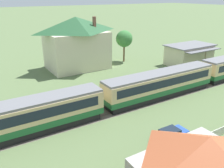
{
  "coord_description": "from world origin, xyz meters",
  "views": [
    {
      "loc": [
        -31.91,
        -25.74,
        15.04
      ],
      "look_at": [
        -14.99,
        1.74,
        2.74
      ],
      "focal_mm": 38.0,
      "sensor_mm": 36.0,
      "label": 1
    }
  ],
  "objects_px": {
    "yard_tree_1": "(124,39)",
    "passenger_train": "(162,83)",
    "station_building": "(189,55)",
    "parked_car_blue": "(170,134)",
    "station_house_dark_green_roof": "(77,42)"
  },
  "relations": [
    {
      "from": "station_house_dark_green_roof",
      "to": "yard_tree_1",
      "type": "xyz_separation_m",
      "value": [
        11.41,
        -0.98,
        -0.19
      ]
    },
    {
      "from": "yard_tree_1",
      "to": "passenger_train",
      "type": "bearing_deg",
      "value": -108.33
    },
    {
      "from": "parked_car_blue",
      "to": "yard_tree_1",
      "type": "bearing_deg",
      "value": 65.71
    },
    {
      "from": "station_building",
      "to": "station_house_dark_green_roof",
      "type": "xyz_separation_m",
      "value": [
        -22.5,
        10.7,
        3.26
      ]
    },
    {
      "from": "passenger_train",
      "to": "parked_car_blue",
      "type": "bearing_deg",
      "value": -127.81
    },
    {
      "from": "station_building",
      "to": "parked_car_blue",
      "type": "xyz_separation_m",
      "value": [
        -24.92,
        -19.59,
        -1.7
      ]
    },
    {
      "from": "passenger_train",
      "to": "station_building",
      "type": "xyz_separation_m",
      "value": [
        17.74,
        10.34,
        0.02
      ]
    },
    {
      "from": "passenger_train",
      "to": "yard_tree_1",
      "type": "height_order",
      "value": "yard_tree_1"
    },
    {
      "from": "passenger_train",
      "to": "parked_car_blue",
      "type": "height_order",
      "value": "passenger_train"
    },
    {
      "from": "station_house_dark_green_roof",
      "to": "parked_car_blue",
      "type": "xyz_separation_m",
      "value": [
        -2.42,
        -30.29,
        -4.96
      ]
    },
    {
      "from": "parked_car_blue",
      "to": "passenger_train",
      "type": "bearing_deg",
      "value": 53.15
    },
    {
      "from": "station_building",
      "to": "yard_tree_1",
      "type": "relative_size",
      "value": 1.47
    },
    {
      "from": "station_building",
      "to": "parked_car_blue",
      "type": "relative_size",
      "value": 2.58
    },
    {
      "from": "station_house_dark_green_roof",
      "to": "parked_car_blue",
      "type": "height_order",
      "value": "station_house_dark_green_roof"
    },
    {
      "from": "passenger_train",
      "to": "yard_tree_1",
      "type": "distance_m",
      "value": 21.36
    }
  ]
}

